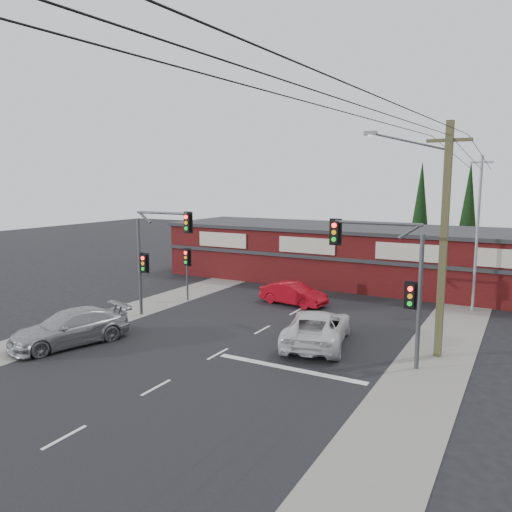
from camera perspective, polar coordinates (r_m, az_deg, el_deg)
The scene contains 18 objects.
ground at distance 23.59m, azimuth -2.41°, elevation -10.10°, with size 120.00×120.00×0.00m, color black.
road_strip at distance 27.79m, azimuth 3.01°, elevation -7.21°, with size 14.00×70.00×0.01m, color black.
verge_left at distance 32.29m, azimuth -10.73°, elevation -5.11°, with size 3.00×70.00×0.02m, color gray.
verge_right at distance 25.42m, azimuth 20.74°, elevation -9.26°, with size 3.00×70.00×0.02m, color gray.
stop_line at distance 20.78m, azimuth 3.85°, elevation -12.70°, with size 6.50×0.35×0.01m, color silver.
white_suv at distance 23.65m, azimuth 7.02°, elevation -8.10°, with size 2.63×5.70×1.59m, color silver.
silver_suv at distance 24.96m, azimuth -20.49°, elevation -7.69°, with size 2.23×5.49×1.59m, color #9DA0A2.
red_sedan at distance 30.88m, azimuth 4.31°, elevation -4.30°, with size 1.47×4.21×1.39m, color #A40A15.
lane_dashes at distance 29.37m, azimuth 4.57°, elevation -6.34°, with size 0.12×51.23×0.01m.
shop_building at distance 38.60m, azimuth 9.52°, elevation 0.35°, with size 27.30×8.40×4.22m.
conifer_near at distance 43.89m, azimuth 18.29°, elevation 5.40°, with size 1.80×1.80×9.25m.
conifer_far at distance 45.36m, azimuth 23.13°, elevation 5.23°, with size 1.80×1.80×9.25m.
traffic_mast_left at distance 28.01m, azimuth -11.59°, elevation 0.95°, with size 3.77×0.27×5.97m.
traffic_mast_right at distance 20.95m, azimuth 15.27°, elevation -1.63°, with size 3.96×0.27×5.97m.
pedestal_signal at distance 31.80m, azimuth -7.89°, elevation -0.84°, with size 0.55×0.27×3.38m.
utility_pole at distance 22.41m, azimuth 20.36°, elevation 2.52°, with size 4.38×0.59×10.00m.
steel_pole at distance 31.31m, azimuth 23.97°, elevation 2.60°, with size 1.20×0.16×9.00m.
power_lines at distance 16.98m, azimuth 18.50°, elevation 13.20°, with size 2.01×29.00×1.22m.
Camera 1 is at (11.67, -19.07, 7.52)m, focal length 35.00 mm.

